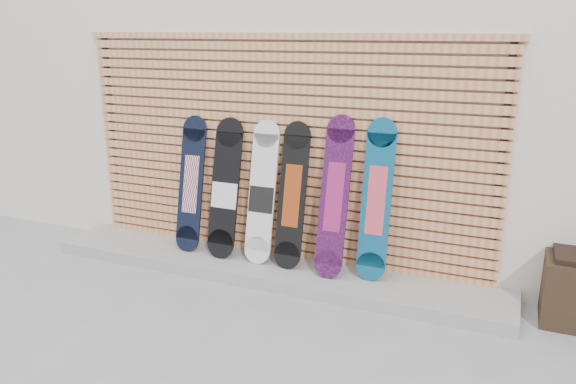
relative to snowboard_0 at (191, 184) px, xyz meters
The scene contains 10 objects.
ground 1.54m from the snowboard_0, 36.58° to the right, with size 80.00×80.00×0.00m, color gray.
building 3.29m from the snowboard_0, 60.21° to the left, with size 12.00×5.00×3.60m, color beige.
concrete_step 1.18m from the snowboard_0, ahead, with size 4.60×0.70×0.12m, color gray.
slat_wall 1.01m from the snowboard_0, 11.69° to the left, with size 4.26×0.08×2.29m.
snowboard_0 is the anchor object (origin of this frame).
snowboard_1 0.40m from the snowboard_0, ahead, with size 0.29×0.35×1.37m.
snowboard_2 0.80m from the snowboard_0, ahead, with size 0.27×0.33×1.38m.
snowboard_3 1.12m from the snowboard_0, ahead, with size 0.27×0.33×1.38m.
snowboard_4 1.54m from the snowboard_0, ahead, with size 0.26×0.38×1.47m.
snowboard_5 1.92m from the snowboard_0, ahead, with size 0.27×0.28×1.46m.
Camera 1 is at (1.97, -3.93, 2.34)m, focal length 35.00 mm.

